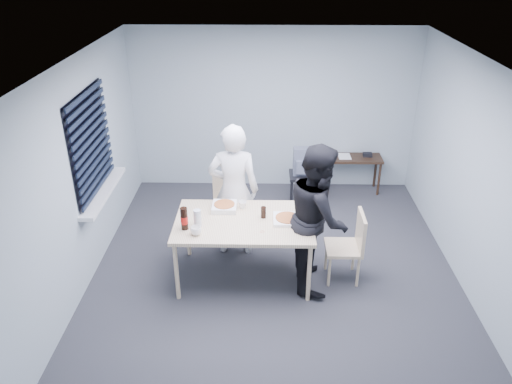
{
  "coord_description": "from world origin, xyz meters",
  "views": [
    {
      "loc": [
        -0.12,
        -5.16,
        3.73
      ],
      "look_at": [
        -0.23,
        0.1,
        1.06
      ],
      "focal_mm": 35.0,
      "sensor_mm": 36.0,
      "label": 1
    }
  ],
  "objects_px": {
    "mug_b": "(242,205)",
    "stool": "(302,181)",
    "chair_far": "(228,200)",
    "person_white": "(234,191)",
    "dining_table": "(244,225)",
    "person_black": "(318,217)",
    "chair_right": "(351,242)",
    "soda_bottle": "(184,219)",
    "side_table": "(354,162)",
    "backpack": "(303,162)",
    "mug_a": "(196,231)"
  },
  "relations": [
    {
      "from": "dining_table",
      "to": "person_black",
      "type": "xyz_separation_m",
      "value": [
        0.85,
        -0.07,
        0.16
      ]
    },
    {
      "from": "backpack",
      "to": "side_table",
      "type": "bearing_deg",
      "value": 35.81
    },
    {
      "from": "mug_a",
      "to": "side_table",
      "type": "bearing_deg",
      "value": 51.1
    },
    {
      "from": "chair_far",
      "to": "mug_b",
      "type": "xyz_separation_m",
      "value": [
        0.24,
        -0.73,
        0.32
      ]
    },
    {
      "from": "chair_far",
      "to": "person_white",
      "type": "bearing_deg",
      "value": -75.07
    },
    {
      "from": "side_table",
      "to": "mug_a",
      "type": "relative_size",
      "value": 7.26
    },
    {
      "from": "person_black",
      "to": "mug_a",
      "type": "bearing_deg",
      "value": 100.3
    },
    {
      "from": "chair_far",
      "to": "mug_b",
      "type": "bearing_deg",
      "value": -71.61
    },
    {
      "from": "side_table",
      "to": "stool",
      "type": "xyz_separation_m",
      "value": [
        -0.86,
        -0.59,
        -0.07
      ]
    },
    {
      "from": "dining_table",
      "to": "mug_b",
      "type": "relative_size",
      "value": 16.19
    },
    {
      "from": "chair_right",
      "to": "mug_a",
      "type": "bearing_deg",
      "value": -170.28
    },
    {
      "from": "person_black",
      "to": "side_table",
      "type": "relative_size",
      "value": 1.98
    },
    {
      "from": "person_black",
      "to": "mug_b",
      "type": "bearing_deg",
      "value": 67.16
    },
    {
      "from": "soda_bottle",
      "to": "chair_right",
      "type": "bearing_deg",
      "value": 5.53
    },
    {
      "from": "dining_table",
      "to": "chair_right",
      "type": "height_order",
      "value": "chair_right"
    },
    {
      "from": "soda_bottle",
      "to": "side_table",
      "type": "bearing_deg",
      "value": 48.02
    },
    {
      "from": "chair_right",
      "to": "stool",
      "type": "bearing_deg",
      "value": 104.22
    },
    {
      "from": "mug_a",
      "to": "soda_bottle",
      "type": "bearing_deg",
      "value": 140.61
    },
    {
      "from": "dining_table",
      "to": "mug_a",
      "type": "relative_size",
      "value": 13.16
    },
    {
      "from": "dining_table",
      "to": "mug_b",
      "type": "height_order",
      "value": "mug_b"
    },
    {
      "from": "chair_right",
      "to": "stool",
      "type": "distance_m",
      "value": 1.88
    },
    {
      "from": "dining_table",
      "to": "person_white",
      "type": "bearing_deg",
      "value": 104.71
    },
    {
      "from": "mug_b",
      "to": "backpack",
      "type": "bearing_deg",
      "value": 60.51
    },
    {
      "from": "backpack",
      "to": "mug_b",
      "type": "height_order",
      "value": "backpack"
    },
    {
      "from": "backpack",
      "to": "mug_b",
      "type": "distance_m",
      "value": 1.71
    },
    {
      "from": "side_table",
      "to": "chair_right",
      "type": "bearing_deg",
      "value": -99.41
    },
    {
      "from": "stool",
      "to": "chair_far",
      "type": "bearing_deg",
      "value": -144.43
    },
    {
      "from": "chair_far",
      "to": "person_white",
      "type": "xyz_separation_m",
      "value": [
        0.12,
        -0.45,
        0.37
      ]
    },
    {
      "from": "chair_far",
      "to": "person_black",
      "type": "distance_m",
      "value": 1.62
    },
    {
      "from": "chair_right",
      "to": "soda_bottle",
      "type": "relative_size",
      "value": 3.3
    },
    {
      "from": "side_table",
      "to": "soda_bottle",
      "type": "relative_size",
      "value": 3.31
    },
    {
      "from": "side_table",
      "to": "backpack",
      "type": "distance_m",
      "value": 1.08
    },
    {
      "from": "stool",
      "to": "mug_a",
      "type": "bearing_deg",
      "value": -122.07
    },
    {
      "from": "mug_a",
      "to": "soda_bottle",
      "type": "height_order",
      "value": "soda_bottle"
    },
    {
      "from": "mug_a",
      "to": "chair_far",
      "type": "bearing_deg",
      "value": 79.63
    },
    {
      "from": "chair_far",
      "to": "chair_right",
      "type": "distance_m",
      "value": 1.86
    },
    {
      "from": "dining_table",
      "to": "chair_right",
      "type": "distance_m",
      "value": 1.29
    },
    {
      "from": "chair_right",
      "to": "person_white",
      "type": "xyz_separation_m",
      "value": [
        -1.42,
        0.59,
        0.37
      ]
    },
    {
      "from": "backpack",
      "to": "soda_bottle",
      "type": "bearing_deg",
      "value": -125.81
    },
    {
      "from": "chair_far",
      "to": "side_table",
      "type": "distance_m",
      "value": 2.37
    },
    {
      "from": "person_white",
      "to": "mug_a",
      "type": "relative_size",
      "value": 14.39
    },
    {
      "from": "dining_table",
      "to": "backpack",
      "type": "distance_m",
      "value": 1.97
    },
    {
      "from": "chair_right",
      "to": "backpack",
      "type": "bearing_deg",
      "value": 104.31
    },
    {
      "from": "mug_b",
      "to": "person_white",
      "type": "bearing_deg",
      "value": 113.65
    },
    {
      "from": "mug_b",
      "to": "stool",
      "type": "bearing_deg",
      "value": 60.72
    },
    {
      "from": "chair_far",
      "to": "person_black",
      "type": "xyz_separation_m",
      "value": [
        1.13,
        -1.1,
        0.37
      ]
    },
    {
      "from": "person_black",
      "to": "stool",
      "type": "xyz_separation_m",
      "value": [
        -0.04,
        1.87,
        -0.44
      ]
    },
    {
      "from": "person_white",
      "to": "side_table",
      "type": "distance_m",
      "value": 2.6
    },
    {
      "from": "mug_a",
      "to": "chair_right",
      "type": "bearing_deg",
      "value": 9.72
    },
    {
      "from": "mug_b",
      "to": "dining_table",
      "type": "bearing_deg",
      "value": -84.29
    }
  ]
}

